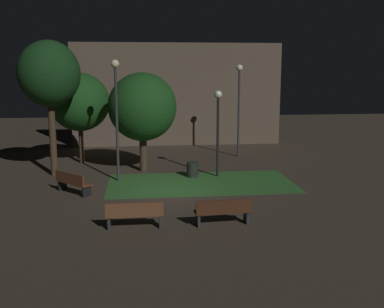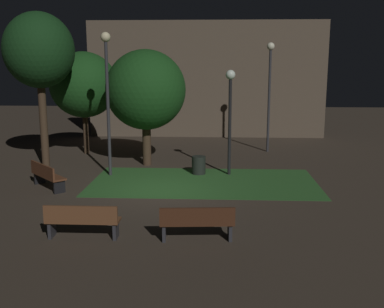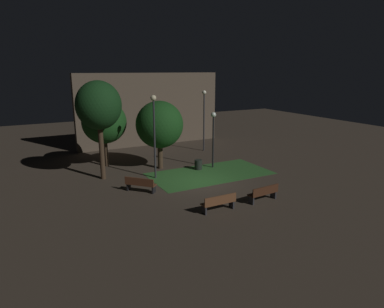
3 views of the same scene
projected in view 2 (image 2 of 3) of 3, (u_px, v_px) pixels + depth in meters
ground_plane at (160, 192)px, 15.39m from camera, size 60.00×60.00×0.00m
grass_lawn at (204, 182)px, 16.59m from camera, size 8.09×4.24×0.01m
bench_by_lamp at (82, 220)px, 11.20m from camera, size 1.80×0.49×0.88m
bench_path_side at (197, 222)px, 11.06m from camera, size 1.83×0.61×0.88m
bench_back_row at (47, 175)px, 15.66m from camera, size 1.59×1.63×0.88m
tree_tall_center at (84, 85)px, 21.23m from camera, size 3.12×3.12×4.74m
tree_right_canopy at (39, 51)px, 18.25m from camera, size 2.79×2.79×6.22m
tree_left_canopy at (146, 90)px, 18.80m from camera, size 3.28×3.28×4.78m
lamp_post_plaza_west at (107, 82)px, 16.93m from camera, size 0.36×0.36×5.33m
lamp_post_path_center at (270, 80)px, 21.62m from camera, size 0.36×0.36×5.15m
lamp_post_near_wall at (230, 103)px, 17.18m from camera, size 0.36×0.36×3.98m
trash_bin at (199, 165)px, 17.75m from camera, size 0.53×0.53×0.70m
building_wall_backdrop at (206, 80)px, 26.30m from camera, size 13.46×0.80×6.54m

